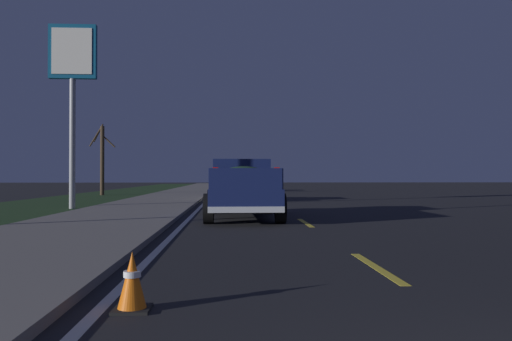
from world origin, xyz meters
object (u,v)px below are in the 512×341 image
(pickup_truck, at_px, (242,187))
(sedan_green, at_px, (233,182))
(traffic_cone_near, at_px, (132,282))
(gas_price_sign, at_px, (73,70))
(bare_tree_far, at_px, (102,158))
(sedan_silver, at_px, (235,186))

(pickup_truck, height_order, sedan_green, pickup_truck)
(pickup_truck, height_order, traffic_cone_near, pickup_truck)
(traffic_cone_near, bearing_deg, sedan_green, -1.77)
(gas_price_sign, xyz_separation_m, traffic_cone_near, (-15.16, -5.46, -5.36))
(pickup_truck, relative_size, gas_price_sign, 0.73)
(sedan_green, bearing_deg, gas_price_sign, 163.89)
(sedan_green, distance_m, traffic_cone_near, 38.14)
(pickup_truck, distance_m, bare_tree_far, 21.04)
(sedan_green, bearing_deg, bare_tree_far, 133.87)
(gas_price_sign, distance_m, traffic_cone_near, 16.98)
(sedan_green, relative_size, traffic_cone_near, 7.59)
(sedan_green, relative_size, gas_price_sign, 0.59)
(pickup_truck, xyz_separation_m, sedan_green, (27.61, 0.14, -0.20))
(sedan_green, relative_size, sedan_silver, 0.99)
(pickup_truck, distance_m, traffic_cone_near, 10.61)
(sedan_green, height_order, bare_tree_far, bare_tree_far)
(pickup_truck, height_order, bare_tree_far, bare_tree_far)
(sedan_silver, relative_size, bare_tree_far, 0.89)
(gas_price_sign, bearing_deg, traffic_cone_near, -160.21)
(sedan_green, distance_m, gas_price_sign, 24.39)
(traffic_cone_near, bearing_deg, bare_tree_far, 15.22)
(sedan_green, height_order, traffic_cone_near, sedan_green)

